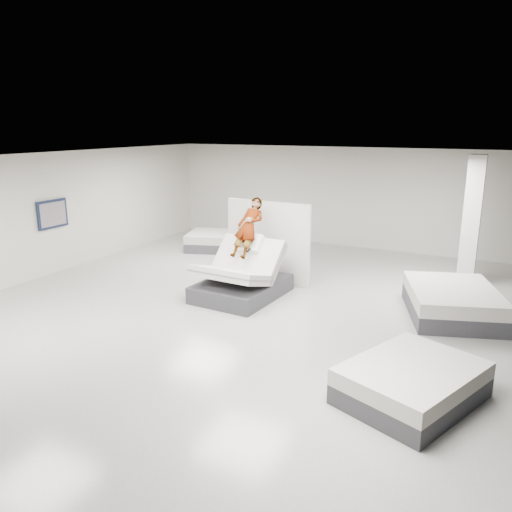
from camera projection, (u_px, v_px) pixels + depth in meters
name	position (u px, v px, depth m)	size (l,w,h in m)	color
room	(241.00, 241.00, 10.11)	(14.00, 14.04, 3.20)	#B2AFA8
hero_bed	(241.00, 279.00, 11.50)	(1.75, 2.25, 1.42)	#3E3E43
person	(248.00, 239.00, 11.56)	(0.55, 0.36, 1.52)	slate
remote	(249.00, 250.00, 11.20)	(0.05, 0.14, 0.03)	black
divider_panel	(268.00, 242.00, 12.50)	(2.27, 0.10, 2.06)	silver
flat_bed_right_far	(452.00, 302.00, 10.37)	(2.32, 2.68, 0.62)	#3E3E43
flat_bed_right_near	(412.00, 383.00, 7.19)	(2.12, 2.40, 0.55)	#3E3E43
flat_bed_left_far	(220.00, 241.00, 15.97)	(2.34, 2.03, 0.54)	#3E3E43
column	(471.00, 221.00, 12.25)	(0.40, 0.40, 3.20)	silver
wall_poster	(53.00, 214.00, 13.14)	(0.06, 0.95, 0.75)	black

